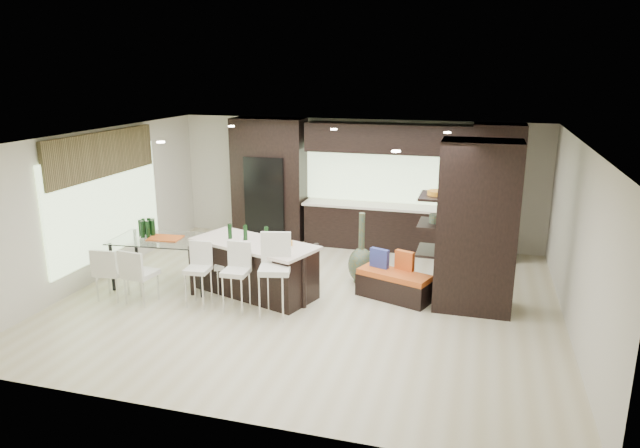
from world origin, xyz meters
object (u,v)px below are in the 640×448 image
(kitchen_island, at_px, (255,268))
(floor_vase, at_px, (361,248))
(stool_mid, at_px, (236,284))
(chair_far, at_px, (112,275))
(stool_left, at_px, (198,281))
(stool_right, at_px, (275,284))
(dining_table, at_px, (167,262))
(chair_near, at_px, (141,277))
(bench, at_px, (394,285))
(chair_end, at_px, (230,268))

(kitchen_island, height_order, floor_vase, floor_vase)
(stool_mid, height_order, chair_far, stool_mid)
(stool_left, distance_m, stool_right, 1.34)
(kitchen_island, bearing_deg, dining_table, -159.15)
(kitchen_island, relative_size, stool_mid, 2.45)
(dining_table, bearing_deg, chair_far, -129.60)
(dining_table, height_order, chair_far, dining_table)
(dining_table, bearing_deg, stool_right, -22.48)
(dining_table, distance_m, chair_far, 0.98)
(chair_near, relative_size, chair_far, 1.03)
(stool_mid, height_order, bench, stool_mid)
(stool_right, bearing_deg, dining_table, 148.87)
(chair_end, bearing_deg, stool_right, -141.92)
(stool_left, bearing_deg, dining_table, 139.52)
(stool_right, distance_m, chair_end, 1.32)
(dining_table, xyz_separation_m, chair_far, (-0.56, -0.81, -0.01))
(stool_right, height_order, floor_vase, floor_vase)
(kitchen_island, distance_m, chair_end, 0.43)
(stool_mid, relative_size, chair_far, 1.07)
(chair_near, xyz_separation_m, chair_far, (-0.56, 0.01, -0.01))
(bench, height_order, chair_near, chair_near)
(bench, bearing_deg, dining_table, -153.62)
(stool_left, bearing_deg, bench, 15.65)
(stool_left, height_order, chair_near, chair_near)
(chair_near, distance_m, chair_far, 0.56)
(stool_mid, distance_m, stool_right, 0.67)
(stool_right, xyz_separation_m, chair_near, (-2.31, -0.09, -0.10))
(stool_left, bearing_deg, stool_mid, -6.15)
(chair_near, bearing_deg, stool_left, 14.33)
(stool_right, bearing_deg, bench, 22.20)
(bench, xyz_separation_m, chair_end, (-2.76, -0.47, 0.20))
(stool_mid, xyz_separation_m, chair_near, (-1.64, -0.12, -0.01))
(floor_vase, bearing_deg, stool_right, -118.28)
(floor_vase, bearing_deg, chair_near, -150.00)
(chair_near, xyz_separation_m, chair_end, (1.21, 0.82, 0.01))
(bench, xyz_separation_m, chair_near, (-3.97, -1.28, 0.19))
(stool_left, distance_m, dining_table, 1.19)
(bench, relative_size, dining_table, 0.69)
(bench, height_order, chair_far, chair_far)
(stool_left, height_order, stool_mid, stool_mid)
(kitchen_island, xyz_separation_m, chair_end, (-0.43, -0.07, -0.02))
(bench, relative_size, floor_vase, 0.95)
(dining_table, xyz_separation_m, chair_near, (0.00, -0.82, -0.00))
(kitchen_island, relative_size, dining_table, 1.22)
(kitchen_island, distance_m, chair_far, 2.37)
(dining_table, relative_size, chair_far, 2.15)
(chair_far, height_order, chair_end, chair_end)
(stool_mid, height_order, floor_vase, floor_vase)
(chair_far, xyz_separation_m, chair_end, (1.77, 0.81, 0.02))
(floor_vase, xyz_separation_m, chair_far, (-3.84, -1.89, -0.23))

